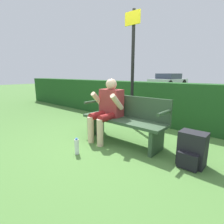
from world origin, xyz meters
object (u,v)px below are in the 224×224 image
water_bottle (77,147)px  parked_car (168,81)px  park_bench (124,119)px  backpack (192,150)px  person_seated (108,107)px  signpost (133,64)px

water_bottle → parked_car: bearing=108.6°
park_bench → parked_car: parked_car is taller
park_bench → parked_car: size_ratio=0.38×
park_bench → backpack: bearing=-4.5°
person_seated → signpost: bearing=97.5°
backpack → water_bottle: size_ratio=1.81×
person_seated → water_bottle: person_seated is taller
backpack → parked_car: (-6.14, 13.23, 0.38)m
water_bottle → signpost: bearing=96.4°
water_bottle → signpost: 2.14m
person_seated → park_bench: bearing=21.2°
water_bottle → person_seated: bearing=95.1°
park_bench → signpost: 1.34m
park_bench → water_bottle: park_bench is taller
person_seated → signpost: signpost is taller
park_bench → signpost: bearing=117.0°
park_bench → water_bottle: (-0.22, -0.89, -0.30)m
park_bench → signpost: (-0.41, 0.81, 0.99)m
person_seated → signpost: size_ratio=0.45×
park_bench → signpost: signpost is taller
backpack → water_bottle: (-1.42, -0.80, -0.10)m
person_seated → water_bottle: 0.92m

